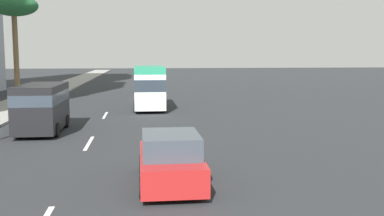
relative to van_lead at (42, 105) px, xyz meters
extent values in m
plane|color=#26282B|center=(13.10, -2.74, -1.45)|extent=(198.00, 198.00, 0.00)
cube|color=gray|center=(13.10, 4.70, -1.37)|extent=(162.00, 3.93, 0.15)
cube|color=silver|center=(-3.21, -2.74, -1.44)|extent=(3.20, 0.16, 0.01)
cube|color=silver|center=(6.27, -2.74, -1.44)|extent=(3.20, 0.16, 0.01)
cube|color=black|center=(0.00, 0.00, -0.08)|extent=(4.91, 2.02, 2.34)
cube|color=#2D3842|center=(0.00, 0.00, 0.43)|extent=(4.92, 2.02, 0.56)
cylinder|color=black|center=(-1.47, -0.96, -1.09)|extent=(0.72, 0.24, 0.72)
cylinder|color=black|center=(-1.47, 0.96, -1.09)|extent=(0.72, 0.24, 0.72)
cylinder|color=black|center=(1.47, -0.96, -1.09)|extent=(0.72, 0.24, 0.72)
cylinder|color=black|center=(1.47, 0.96, -1.09)|extent=(0.72, 0.24, 0.72)
cube|color=silver|center=(9.56, -5.80, 0.03)|extent=(6.57, 2.16, 2.49)
cube|color=#268C66|center=(9.56, -5.80, 1.51)|extent=(6.57, 2.16, 0.47)
cube|color=#28333D|center=(9.56, -5.80, 0.50)|extent=(6.58, 2.17, 0.83)
cylinder|color=black|center=(11.47, -4.78, -1.03)|extent=(0.84, 0.26, 0.84)
cylinder|color=black|center=(11.47, -6.83, -1.03)|extent=(0.84, 0.26, 0.84)
cylinder|color=black|center=(7.66, -4.78, -1.03)|extent=(0.84, 0.26, 0.84)
cylinder|color=black|center=(7.66, -6.83, -1.03)|extent=(0.84, 0.26, 0.84)
cube|color=white|center=(22.95, -5.72, -0.86)|extent=(4.24, 1.86, 0.82)
cube|color=#38424C|center=(22.74, -5.72, -0.12)|extent=(2.33, 1.71, 0.67)
cylinder|color=black|center=(24.27, -4.86, -1.13)|extent=(0.64, 0.22, 0.64)
cylinder|color=black|center=(24.27, -6.57, -1.13)|extent=(0.64, 0.22, 0.64)
cylinder|color=black|center=(21.64, -4.86, -1.13)|extent=(0.64, 0.22, 0.64)
cylinder|color=black|center=(21.64, -6.57, -1.13)|extent=(0.64, 0.22, 0.64)
cube|color=#A51E1E|center=(-10.08, -6.06, -0.87)|extent=(4.27, 1.89, 0.82)
cube|color=#38424C|center=(-10.29, -6.06, -0.12)|extent=(2.35, 1.74, 0.67)
cylinder|color=black|center=(-8.75, -5.19, -1.13)|extent=(0.64, 0.22, 0.64)
cylinder|color=black|center=(-8.75, -6.92, -1.13)|extent=(0.64, 0.22, 0.64)
cylinder|color=black|center=(-11.41, -5.19, -1.13)|extent=(0.64, 0.22, 0.64)
cylinder|color=black|center=(-11.41, -6.92, -1.13)|extent=(0.64, 0.22, 0.64)
cylinder|color=brown|center=(12.90, 4.67, 2.31)|extent=(0.41, 0.41, 7.22)
ellipsoid|color=#236033|center=(12.90, 4.67, 6.48)|extent=(3.71, 3.71, 1.67)
camera|label=1|loc=(-23.56, -5.16, 2.61)|focal=40.98mm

